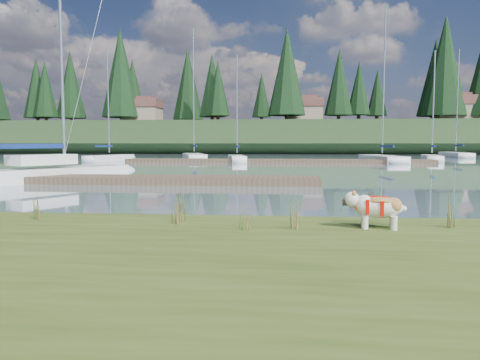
# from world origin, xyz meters

# --- Properties ---
(ground) EXTENTS (200.00, 200.00, 0.00)m
(ground) POSITION_xyz_m (0.00, 30.00, 0.00)
(ground) COLOR gray
(ground) RESTS_ON ground
(bank) EXTENTS (60.00, 9.00, 0.35)m
(bank) POSITION_xyz_m (0.00, -6.00, 0.17)
(bank) COLOR #3F501C
(bank) RESTS_ON ground
(ridge) EXTENTS (200.00, 20.00, 5.00)m
(ridge) POSITION_xyz_m (0.00, 73.00, 2.50)
(ridge) COLOR #1E3218
(ridge) RESTS_ON ground
(bulldog) EXTENTS (0.96, 0.47, 0.57)m
(bulldog) POSITION_xyz_m (4.01, -2.62, 0.70)
(bulldog) COLOR silver
(bulldog) RESTS_ON bank
(sailboat_main) EXTENTS (5.57, 8.55, 12.60)m
(sailboat_main) POSITION_xyz_m (-7.57, 10.67, 0.42)
(sailboat_main) COLOR white
(sailboat_main) RESTS_ON ground
(dock_near) EXTENTS (16.00, 2.00, 0.30)m
(dock_near) POSITION_xyz_m (-4.00, 9.00, 0.15)
(dock_near) COLOR #4C3D2C
(dock_near) RESTS_ON ground
(dock_far) EXTENTS (26.00, 2.20, 0.30)m
(dock_far) POSITION_xyz_m (2.00, 30.00, 0.15)
(dock_far) COLOR #4C3D2C
(dock_far) RESTS_ON ground
(sailboat_bg_0) EXTENTS (3.02, 7.12, 10.26)m
(sailboat_bg_0) POSITION_xyz_m (-13.34, 32.46, 0.32)
(sailboat_bg_0) COLOR white
(sailboat_bg_0) RESTS_ON ground
(sailboat_bg_1) EXTENTS (4.25, 9.13, 13.30)m
(sailboat_bg_1) POSITION_xyz_m (-6.88, 38.34, 0.33)
(sailboat_bg_1) COLOR white
(sailboat_bg_1) RESTS_ON ground
(sailboat_bg_2) EXTENTS (2.33, 6.32, 9.52)m
(sailboat_bg_2) POSITION_xyz_m (-1.68, 31.92, 0.33)
(sailboat_bg_2) COLOR white
(sailboat_bg_2) RESTS_ON ground
(sailboat_bg_3) EXTENTS (2.99, 9.62, 13.73)m
(sailboat_bg_3) POSITION_xyz_m (11.25, 33.64, 0.32)
(sailboat_bg_3) COLOR white
(sailboat_bg_3) RESTS_ON ground
(sailboat_bg_4) EXTENTS (2.55, 6.93, 10.16)m
(sailboat_bg_4) POSITION_xyz_m (16.22, 34.91, 0.33)
(sailboat_bg_4) COLOR white
(sailboat_bg_4) RESTS_ON ground
(sailboat_bg_5) EXTENTS (2.12, 9.06, 12.74)m
(sailboat_bg_5) POSITION_xyz_m (22.92, 48.39, 0.32)
(sailboat_bg_5) COLOR white
(sailboat_bg_5) RESTS_ON ground
(weed_0) EXTENTS (0.17, 0.14, 0.69)m
(weed_0) POSITION_xyz_m (0.78, -2.49, 0.64)
(weed_0) COLOR #475B23
(weed_0) RESTS_ON bank
(weed_1) EXTENTS (0.17, 0.14, 0.50)m
(weed_1) POSITION_xyz_m (0.77, -2.32, 0.56)
(weed_1) COLOR #475B23
(weed_1) RESTS_ON bank
(weed_2) EXTENTS (0.17, 0.14, 0.60)m
(weed_2) POSITION_xyz_m (2.70, -2.78, 0.60)
(weed_2) COLOR #475B23
(weed_2) RESTS_ON bank
(weed_3) EXTENTS (0.17, 0.14, 0.53)m
(weed_3) POSITION_xyz_m (-1.78, -2.23, 0.57)
(weed_3) COLOR #475B23
(weed_3) RESTS_ON bank
(weed_4) EXTENTS (0.17, 0.14, 0.47)m
(weed_4) POSITION_xyz_m (1.94, -2.96, 0.55)
(weed_4) COLOR #475B23
(weed_4) RESTS_ON bank
(weed_5) EXTENTS (0.17, 0.14, 0.58)m
(weed_5) POSITION_xyz_m (5.19, -2.45, 0.59)
(weed_5) COLOR #475B23
(weed_5) RESTS_ON bank
(mud_lip) EXTENTS (60.00, 0.50, 0.14)m
(mud_lip) POSITION_xyz_m (0.00, -1.60, 0.07)
(mud_lip) COLOR #33281C
(mud_lip) RESTS_ON ground
(conifer_1) EXTENTS (4.40, 4.40, 11.30)m
(conifer_1) POSITION_xyz_m (-40.00, 71.00, 11.28)
(conifer_1) COLOR #382619
(conifer_1) RESTS_ON ridge
(conifer_2) EXTENTS (6.60, 6.60, 16.05)m
(conifer_2) POSITION_xyz_m (-25.00, 68.00, 13.54)
(conifer_2) COLOR #382619
(conifer_2) RESTS_ON ridge
(conifer_3) EXTENTS (4.84, 4.84, 12.25)m
(conifer_3) POSITION_xyz_m (-10.00, 72.00, 11.74)
(conifer_3) COLOR #382619
(conifer_3) RESTS_ON ridge
(conifer_4) EXTENTS (6.16, 6.16, 15.10)m
(conifer_4) POSITION_xyz_m (3.00, 66.00, 13.09)
(conifer_4) COLOR #382619
(conifer_4) RESTS_ON ridge
(conifer_5) EXTENTS (3.96, 3.96, 10.35)m
(conifer_5) POSITION_xyz_m (15.00, 70.00, 10.83)
(conifer_5) COLOR #382619
(conifer_5) RESTS_ON ridge
(conifer_6) EXTENTS (7.04, 7.04, 17.00)m
(conifer_6) POSITION_xyz_m (28.00, 68.00, 13.99)
(conifer_6) COLOR #382619
(conifer_6) RESTS_ON ridge
(house_0) EXTENTS (6.30, 5.30, 4.65)m
(house_0) POSITION_xyz_m (-22.00, 70.00, 7.31)
(house_0) COLOR gray
(house_0) RESTS_ON ridge
(house_1) EXTENTS (6.30, 5.30, 4.65)m
(house_1) POSITION_xyz_m (6.00, 71.00, 7.31)
(house_1) COLOR gray
(house_1) RESTS_ON ridge
(house_2) EXTENTS (6.30, 5.30, 4.65)m
(house_2) POSITION_xyz_m (30.00, 69.00, 7.31)
(house_2) COLOR gray
(house_2) RESTS_ON ridge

